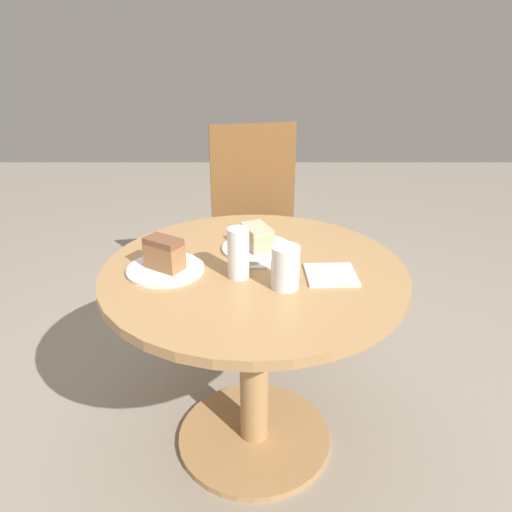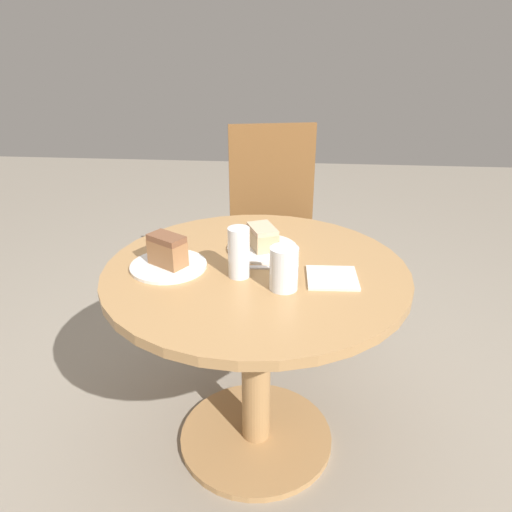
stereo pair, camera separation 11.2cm
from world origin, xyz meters
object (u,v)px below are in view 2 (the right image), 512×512
object	(u,v)px
chair	(275,228)
cake_slice_far	(167,250)
plate_near	(262,248)
glass_water	(239,255)
plate_far	(169,266)
cake_slice_near	(263,237)
glass_lemonade	(284,271)

from	to	relation	value
chair	cake_slice_far	world-z (taller)	chair
plate_near	glass_water	size ratio (longest dim) A/B	1.52
plate_far	cake_slice_near	xyz separation A→B (m)	(0.28, 0.16, 0.04)
glass_lemonade	plate_far	bearing A→B (deg)	163.82
plate_near	glass_lemonade	distance (m)	0.28
plate_near	cake_slice_far	bearing A→B (deg)	-150.68
cake_slice_far	glass_water	xyz separation A→B (m)	(0.22, -0.04, 0.01)
plate_far	glass_lemonade	world-z (taller)	glass_lemonade
glass_lemonade	glass_water	size ratio (longest dim) A/B	0.82
plate_far	glass_lemonade	bearing A→B (deg)	-16.18
plate_near	cake_slice_far	xyz separation A→B (m)	(-0.28, -0.16, 0.05)
chair	plate_far	xyz separation A→B (m)	(-0.29, -0.86, 0.21)
plate_near	glass_lemonade	bearing A→B (deg)	-73.07
cake_slice_far	glass_lemonade	distance (m)	0.37
plate_near	cake_slice_near	world-z (taller)	cake_slice_near
plate_near	cake_slice_near	distance (m)	0.04
chair	plate_far	distance (m)	0.93
chair	glass_water	bearing A→B (deg)	-105.42
glass_lemonade	cake_slice_far	bearing A→B (deg)	163.82
glass_water	cake_slice_far	bearing A→B (deg)	170.26
glass_lemonade	glass_water	bearing A→B (deg)	153.97
plate_far	cake_slice_near	distance (m)	0.32
cake_slice_near	glass_lemonade	bearing A→B (deg)	-73.07
plate_far	cake_slice_near	bearing A→B (deg)	29.32
chair	plate_far	bearing A→B (deg)	-119.81
plate_far	cake_slice_far	distance (m)	0.05
plate_far	cake_slice_near	size ratio (longest dim) A/B	1.72
glass_lemonade	cake_slice_near	bearing A→B (deg)	106.93
cake_slice_near	glass_lemonade	xyz separation A→B (m)	(0.08, -0.26, 0.01)
cake_slice_near	glass_water	world-z (taller)	glass_water
plate_near	glass_lemonade	world-z (taller)	glass_lemonade
cake_slice_far	glass_lemonade	bearing A→B (deg)	-16.18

